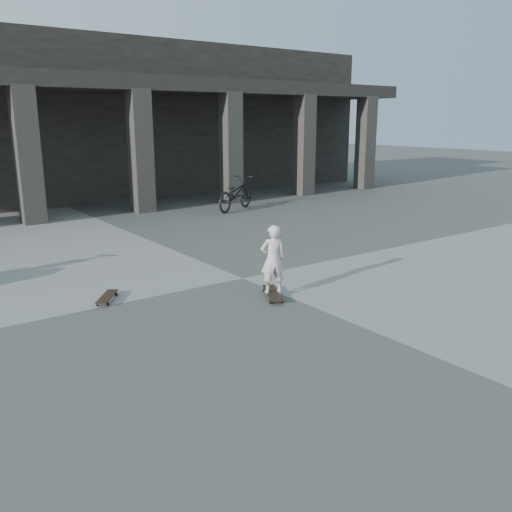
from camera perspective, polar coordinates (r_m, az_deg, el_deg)
ground at (r=10.70m, az=-1.41°, el=-2.36°), size 90.00×90.00×0.00m
colonnade at (r=22.96m, az=-21.93°, el=13.20°), size 28.00×8.82×6.00m
longboard at (r=9.56m, az=1.76°, el=-3.94°), size 0.62×0.93×0.09m
skateboard_spare at (r=9.72m, az=-15.40°, el=-4.19°), size 0.61×0.72×0.09m
child at (r=9.39m, az=1.79°, el=-0.33°), size 0.51×0.43×1.21m
bicycle at (r=18.63m, az=-2.20°, el=6.55°), size 2.25×1.64×1.13m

